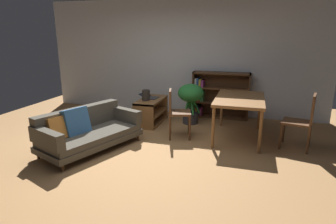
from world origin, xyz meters
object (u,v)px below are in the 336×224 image
at_px(fabric_couch, 87,130).
at_px(desk_speaker, 146,95).
at_px(dining_chair_far, 303,119).
at_px(potted_floor_plant, 191,98).
at_px(open_laptop, 150,97).
at_px(media_console, 151,111).
at_px(dining_chair_near, 176,110).
at_px(dining_table, 240,102).
at_px(bookshelf, 217,95).

xyz_separation_m(fabric_couch, desk_speaker, (0.51, 1.51, 0.33)).
bearing_deg(dining_chair_far, desk_speaker, 170.48).
height_order(fabric_couch, potted_floor_plant, potted_floor_plant).
relative_size(fabric_couch, potted_floor_plant, 2.16).
bearing_deg(open_laptop, media_console, -55.68).
bearing_deg(dining_chair_near, open_laptop, 135.74).
bearing_deg(open_laptop, dining_chair_near, -44.26).
relative_size(desk_speaker, dining_table, 0.16).
relative_size(open_laptop, potted_floor_plant, 0.46).
relative_size(media_console, bookshelf, 0.78).
bearing_deg(dining_table, desk_speaker, 172.46).
relative_size(dining_chair_far, bookshelf, 0.74).
distance_m(dining_chair_far, bookshelf, 2.24).
bearing_deg(fabric_couch, desk_speaker, 71.52).
relative_size(open_laptop, dining_chair_far, 0.42).
xyz_separation_m(open_laptop, desk_speaker, (-0.00, -0.23, 0.09)).
xyz_separation_m(media_console, dining_chair_near, (0.76, -0.71, 0.26)).
height_order(dining_chair_near, dining_chair_far, dining_chair_far).
distance_m(media_console, potted_floor_plant, 0.91).
relative_size(dining_chair_near, bookshelf, 0.71).
height_order(fabric_couch, open_laptop, fabric_couch).
relative_size(dining_table, bookshelf, 1.07).
bearing_deg(dining_chair_near, dining_table, 15.07).
distance_m(desk_speaker, dining_chair_near, 0.99).
bearing_deg(dining_chair_far, dining_table, 166.92).
xyz_separation_m(dining_table, dining_chair_far, (1.05, -0.24, -0.17)).
distance_m(desk_speaker, dining_chair_far, 3.03).
height_order(media_console, dining_table, dining_table).
distance_m(fabric_couch, bookshelf, 3.19).
bearing_deg(dining_chair_far, potted_floor_plant, 157.59).
relative_size(fabric_couch, dining_table, 1.36).
xyz_separation_m(dining_chair_near, dining_chair_far, (2.17, 0.06, 0.00)).
relative_size(media_console, desk_speaker, 4.46).
height_order(open_laptop, dining_table, dining_table).
height_order(fabric_couch, dining_chair_near, dining_chair_near).
xyz_separation_m(open_laptop, dining_chair_far, (2.98, -0.73, -0.03)).
relative_size(media_console, dining_table, 0.72).
distance_m(dining_chair_near, bookshelf, 1.71).
relative_size(fabric_couch, open_laptop, 4.67).
bearing_deg(dining_chair_far, bookshelf, 136.09).
bearing_deg(desk_speaker, dining_chair_near, -34.46).
xyz_separation_m(desk_speaker, bookshelf, (1.37, 1.05, -0.13)).
height_order(dining_chair_far, bookshelf, bookshelf).
distance_m(open_laptop, potted_floor_plant, 0.89).
height_order(fabric_couch, desk_speaker, desk_speaker).
height_order(open_laptop, dining_chair_near, dining_chair_near).
bearing_deg(potted_floor_plant, dining_table, -30.68).
distance_m(potted_floor_plant, dining_table, 1.22).
distance_m(open_laptop, dining_chair_near, 1.13).
xyz_separation_m(dining_chair_far, bookshelf, (-1.61, 1.55, -0.01)).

